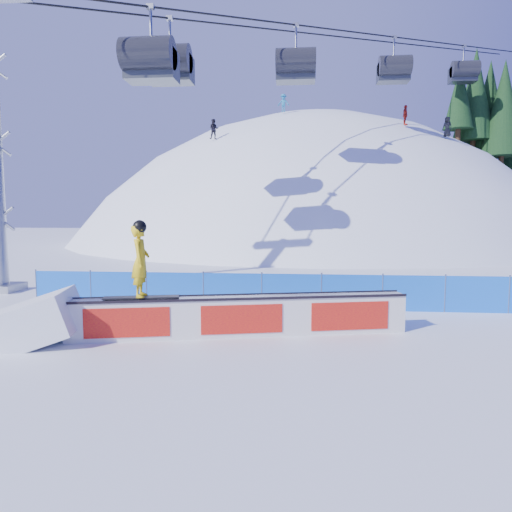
{
  "coord_description": "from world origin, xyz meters",
  "views": [
    {
      "loc": [
        -1.83,
        -10.67,
        3.26
      ],
      "look_at": [
        -3.11,
        3.59,
        1.88
      ],
      "focal_mm": 32.0,
      "sensor_mm": 36.0,
      "label": 1
    }
  ],
  "objects": [
    {
      "name": "ground",
      "position": [
        0.0,
        0.0,
        0.0
      ],
      "size": [
        160.0,
        160.0,
        0.0
      ],
      "primitive_type": "plane",
      "color": "white",
      "rests_on": "ground"
    },
    {
      "name": "snow_hill",
      "position": [
        0.0,
        42.0,
        -18.0
      ],
      "size": [
        64.0,
        64.0,
        64.0
      ],
      "color": "white",
      "rests_on": "ground"
    },
    {
      "name": "safety_fence",
      "position": [
        0.0,
        4.5,
        0.6
      ],
      "size": [
        22.05,
        0.05,
        1.3
      ],
      "color": "blue",
      "rests_on": "ground"
    },
    {
      "name": "chairlift",
      "position": [
        4.74,
        27.49,
        16.89
      ],
      "size": [
        40.8,
        41.7,
        22.0
      ],
      "color": "#92979F",
      "rests_on": "ground"
    },
    {
      "name": "rail_box",
      "position": [
        -3.29,
        1.1,
        0.53
      ],
      "size": [
        8.84,
        2.54,
        1.07
      ],
      "rotation": [
        0.0,
        0.0,
        0.22
      ],
      "color": "silver",
      "rests_on": "ground"
    },
    {
      "name": "snow_ramp",
      "position": [
        -8.73,
        -0.11,
        0.0
      ],
      "size": [
        3.27,
        2.43,
        1.83
      ],
      "primitive_type": null,
      "rotation": [
        0.0,
        -0.31,
        0.22
      ],
      "color": "white",
      "rests_on": "ground"
    },
    {
      "name": "snowboarder",
      "position": [
        -5.79,
        0.55,
        2.05
      ],
      "size": [
        1.94,
        0.75,
        1.99
      ],
      "rotation": [
        0.0,
        0.0,
        1.72
      ],
      "color": "black",
      "rests_on": "rail_box"
    },
    {
      "name": "distant_skiers",
      "position": [
        0.37,
        30.56,
        11.6
      ],
      "size": [
        20.49,
        6.09,
        4.91
      ],
      "color": "black",
      "rests_on": "ground"
    }
  ]
}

